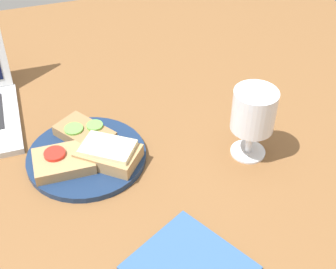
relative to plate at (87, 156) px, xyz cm
name	(u,v)px	position (x,y,z in cm)	size (l,w,h in cm)	color
wooden_table	(145,167)	(9.67, -3.75, -2.07)	(140.00, 140.00, 3.00)	brown
plate	(87,156)	(0.00, 0.00, 0.00)	(21.21, 21.21, 1.14)	navy
sandwich_with_tomato	(63,161)	(-4.19, -1.62, 1.64)	(10.24, 7.67, 2.60)	#A88456
sandwich_with_cheese	(108,153)	(3.51, -2.74, 2.17)	(12.44, 11.94, 3.39)	#A88456
sandwich_with_cucumber	(85,133)	(0.62, 4.44, 1.66)	(11.09, 12.29, 2.47)	#937047
wine_glass	(253,114)	(28.10, -7.42, 8.34)	(7.57, 7.57, 13.41)	white
napkin	(189,268)	(9.50, -27.04, -0.37)	(14.18, 15.21, 0.40)	#33598C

